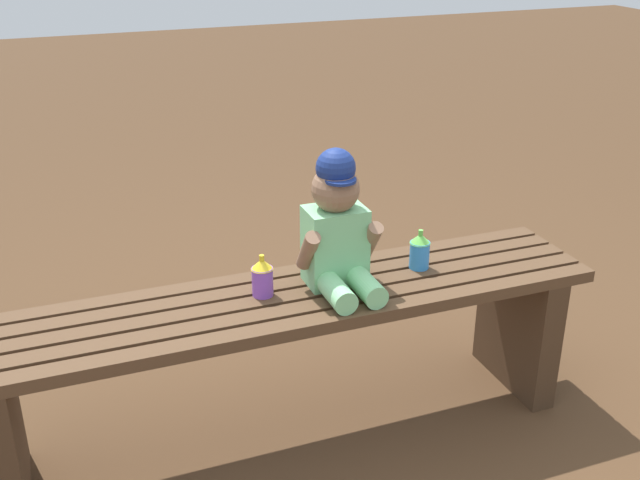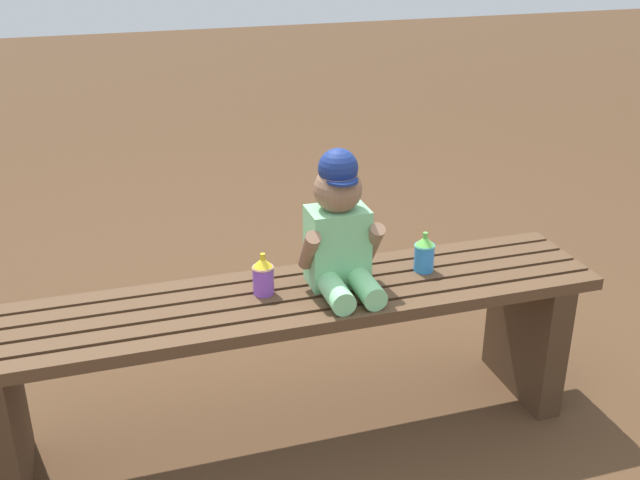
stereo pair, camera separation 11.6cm
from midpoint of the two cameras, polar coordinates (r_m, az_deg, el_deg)
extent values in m
plane|color=#4C331E|center=(2.43, -3.62, -14.15)|extent=(16.00, 16.00, 0.00)
cube|color=#513823|center=(2.05, -2.67, -6.50)|extent=(1.83, 0.06, 0.04)
cube|color=#513823|center=(2.11, -3.32, -5.51)|extent=(1.83, 0.06, 0.04)
cube|color=#513823|center=(2.17, -3.93, -4.58)|extent=(1.83, 0.06, 0.04)
cube|color=#513823|center=(2.24, -4.51, -3.71)|extent=(1.83, 0.06, 0.04)
cube|color=#513823|center=(2.30, -5.06, -2.88)|extent=(1.83, 0.06, 0.04)
cube|color=#452F1E|center=(2.25, -23.98, -13.03)|extent=(0.08, 0.37, 0.44)
cube|color=#452F1E|center=(2.60, 13.26, -6.10)|extent=(0.08, 0.37, 0.44)
cube|color=#7FCC8C|center=(2.19, -0.39, -0.44)|extent=(0.17, 0.12, 0.23)
sphere|color=#8C664C|center=(2.12, -0.40, 3.81)|extent=(0.14, 0.14, 0.14)
cylinder|color=navy|center=(2.08, -0.05, 4.45)|extent=(0.09, 0.09, 0.01)
sphere|color=navy|center=(2.10, -0.41, 5.38)|extent=(0.11, 0.11, 0.11)
cylinder|color=#85D693|center=(2.11, -0.39, -3.89)|extent=(0.07, 0.16, 0.07)
cylinder|color=#85D693|center=(2.14, 1.87, -3.48)|extent=(0.07, 0.16, 0.07)
cylinder|color=#8C664C|center=(2.13, -2.48, -0.77)|extent=(0.04, 0.12, 0.14)
cylinder|color=#8C664C|center=(2.19, 2.19, -0.04)|extent=(0.04, 0.12, 0.14)
cylinder|color=#8C4CCC|center=(2.15, -5.85, -3.12)|extent=(0.06, 0.06, 0.08)
cone|color=yellow|center=(2.13, -5.91, -1.81)|extent=(0.06, 0.06, 0.03)
cylinder|color=yellow|center=(2.12, -5.93, -1.38)|extent=(0.01, 0.01, 0.02)
cylinder|color=#338CE5|center=(2.31, 6.00, -1.13)|extent=(0.06, 0.06, 0.08)
cone|color=#66CC4C|center=(2.29, 6.06, 0.11)|extent=(0.06, 0.06, 0.03)
cylinder|color=#66CC4C|center=(2.28, 6.08, 0.52)|extent=(0.01, 0.01, 0.02)
camera|label=1|loc=(0.06, -91.61, -0.72)|focal=42.92mm
camera|label=2|loc=(0.06, 88.39, 0.72)|focal=42.92mm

